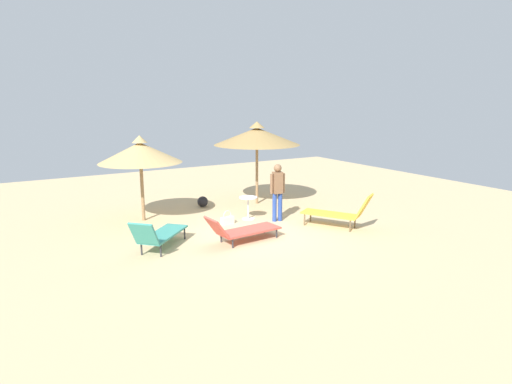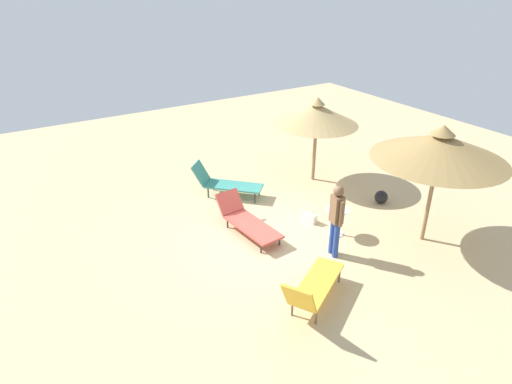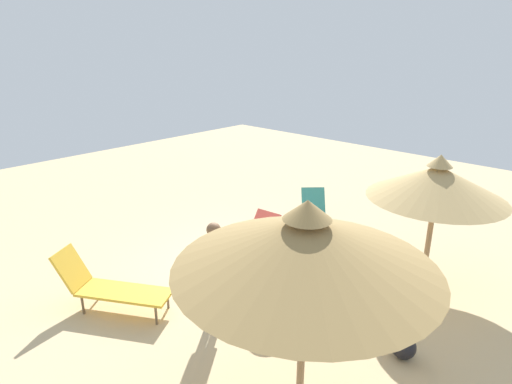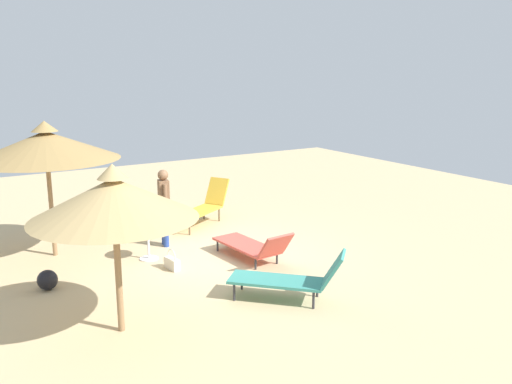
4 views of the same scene
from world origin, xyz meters
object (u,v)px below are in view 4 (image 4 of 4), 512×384
Objects in this scene: lounge_chair_near_right at (291,278)px; parasol_umbrella_front at (114,199)px; lounge_chair_back at (253,245)px; parasol_umbrella_center at (46,145)px; lounge_chair_far_right at (203,206)px; side_table_round at (148,237)px; beach_ball at (47,280)px; handbag at (172,263)px; person_standing_far_left at (164,202)px.

parasol_umbrella_front is at bearing 80.66° from lounge_chair_near_right.
parasol_umbrella_center is at bearing 53.65° from lounge_chair_back.
side_table_round is (-1.79, 2.18, 0.00)m from lounge_chair_far_right.
lounge_chair_near_right is at bearing 170.68° from lounge_chair_far_right.
parasol_umbrella_front is 3.72× the size of side_table_round.
side_table_round is 2.25m from beach_ball.
handbag is 2.35m from beach_ball.
parasol_umbrella_center is at bearing 40.66° from handbag.
lounge_chair_back is (-2.54, -3.46, -2.06)m from parasol_umbrella_center.
parasol_umbrella_center is 2.83m from side_table_round.
parasol_umbrella_center is 7.05× the size of handbag.
handbag is at bearing 75.17° from lounge_chair_back.
beach_ball is (-1.86, 0.52, -2.20)m from parasol_umbrella_center.
lounge_chair_near_right is at bearing -170.03° from person_standing_far_left.
side_table_round is (3.30, 1.34, 0.07)m from lounge_chair_near_right.
parasol_umbrella_front is 4.13m from parasol_umbrella_center.
person_standing_far_left is at bearing -17.73° from handbag.
person_standing_far_left is (1.90, 1.18, 0.68)m from lounge_chair_back.
lounge_chair_near_right is (-0.47, -2.86, -1.68)m from parasol_umbrella_front.
lounge_chair_back is 4.04m from beach_ball.
side_table_round is at bearing 22.14° from lounge_chair_near_right.
parasol_umbrella_front is at bearing 141.27° from lounge_chair_far_right.
parasol_umbrella_center is 1.44× the size of lounge_chair_back.
handbag is (-2.60, 2.00, -0.34)m from lounge_chair_far_right.
lounge_chair_back is at bearing -148.20° from person_standing_far_left.
beach_ball is (0.68, 3.98, -0.15)m from lounge_chair_back.
parasol_umbrella_front reaches higher than handbag.
beach_ball is at bearing 118.57° from lounge_chair_far_right.
beach_ball is at bearing 84.05° from handbag.
parasol_umbrella_center is 4.27× the size of side_table_round.
parasol_umbrella_center is at bearing 32.93° from lounge_chair_near_right.
handbag is (-2.11, -1.81, -2.25)m from parasol_umbrella_center.
side_table_round is (2.82, -1.52, -1.61)m from parasol_umbrella_front.
parasol_umbrella_front is at bearing -178.49° from parasol_umbrella_center.
side_table_round reaches higher than beach_ball.
parasol_umbrella_front is 4.24m from person_standing_far_left.
lounge_chair_near_right reaches higher than handbag.
parasol_umbrella_front is at bearing 139.75° from handbag.
parasol_umbrella_center reaches higher than beach_ball.
lounge_chair_far_right is 5.45× the size of beach_ball.
lounge_chair_near_right reaches higher than side_table_round.
lounge_chair_near_right is at bearing -157.86° from side_table_round.
person_standing_far_left is 4.13× the size of handbag.
parasol_umbrella_center reaches higher than lounge_chair_far_right.
lounge_chair_far_right is (5.08, -0.83, 0.06)m from lounge_chair_near_right.
lounge_chair_near_right is 5.15m from lounge_chair_far_right.
person_standing_far_left is at bearing -31.99° from parasol_umbrella_front.
lounge_chair_back reaches higher than side_table_round.
handbag is 1.15× the size of beach_ball.
side_table_round is at bearing -75.18° from beach_ball.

